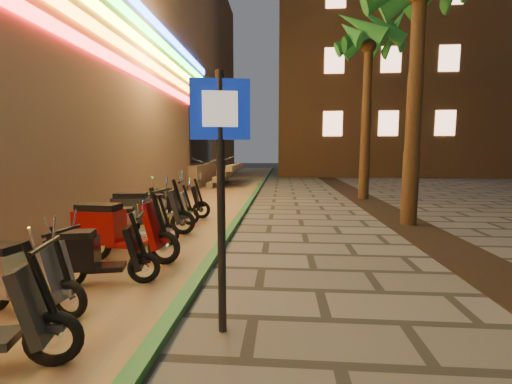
# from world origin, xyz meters

# --- Properties ---
(parking_strip) EXTENTS (3.40, 60.00, 0.01)m
(parking_strip) POSITION_xyz_m (-2.60, 10.00, 0.01)
(parking_strip) COLOR #8C7251
(parking_strip) RESTS_ON ground
(green_curb) EXTENTS (0.18, 60.00, 0.10)m
(green_curb) POSITION_xyz_m (-0.90, 10.00, 0.05)
(green_curb) COLOR #286D36
(green_curb) RESTS_ON ground
(planting_strip) EXTENTS (1.20, 40.00, 0.02)m
(planting_strip) POSITION_xyz_m (3.60, 5.00, 0.01)
(planting_strip) COLOR black
(planting_strip) RESTS_ON ground
(apartment_block) EXTENTS (18.00, 16.06, 25.00)m
(apartment_block) POSITION_xyz_m (9.00, 32.00, 12.50)
(apartment_block) COLOR brown
(apartment_block) RESTS_ON ground
(palm_d) EXTENTS (2.97, 3.02, 7.16)m
(palm_d) POSITION_xyz_m (3.60, 12.00, 5.94)
(palm_d) COLOR #472D19
(palm_d) RESTS_ON ground
(pedestrian_sign) EXTENTS (0.58, 0.14, 2.67)m
(pedestrian_sign) POSITION_xyz_m (-0.30, 1.34, 1.73)
(pedestrian_sign) COLOR black
(pedestrian_sign) RESTS_ON ground
(scooter_6) EXTENTS (1.52, 0.59, 1.07)m
(scooter_6) POSITION_xyz_m (-2.78, 1.54, 0.46)
(scooter_6) COLOR black
(scooter_6) RESTS_ON ground
(scooter_7) EXTENTS (1.48, 0.71, 1.04)m
(scooter_7) POSITION_xyz_m (-2.33, 2.40, 0.45)
(scooter_7) COLOR black
(scooter_7) RESTS_ON ground
(scooter_8) EXTENTS (1.86, 0.67, 1.31)m
(scooter_8) POSITION_xyz_m (-2.53, 3.49, 0.57)
(scooter_8) COLOR black
(scooter_8) RESTS_ON ground
(scooter_9) EXTENTS (1.48, 0.74, 1.04)m
(scooter_9) POSITION_xyz_m (-2.66, 4.36, 0.45)
(scooter_9) COLOR black
(scooter_9) RESTS_ON ground
(scooter_10) EXTENTS (1.82, 0.77, 1.28)m
(scooter_10) POSITION_xyz_m (-2.80, 5.36, 0.56)
(scooter_10) COLOR black
(scooter_10) RESTS_ON ground
(scooter_11) EXTENTS (1.51, 0.62, 1.06)m
(scooter_11) POSITION_xyz_m (-2.76, 6.42, 0.46)
(scooter_11) COLOR black
(scooter_11) RESTS_ON ground
(scooter_12) EXTENTS (1.64, 0.66, 1.15)m
(scooter_12) POSITION_xyz_m (-2.75, 7.33, 0.50)
(scooter_12) COLOR black
(scooter_12) RESTS_ON ground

